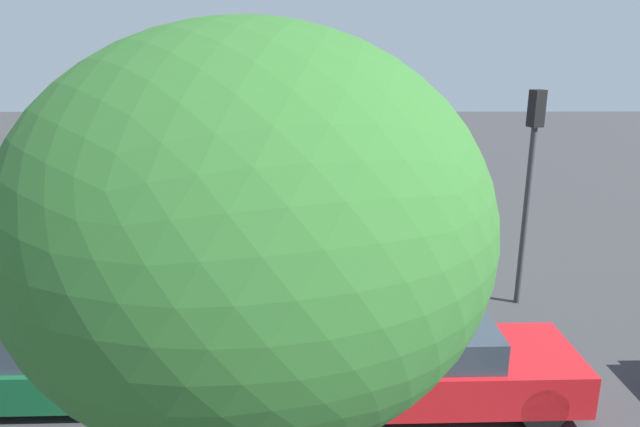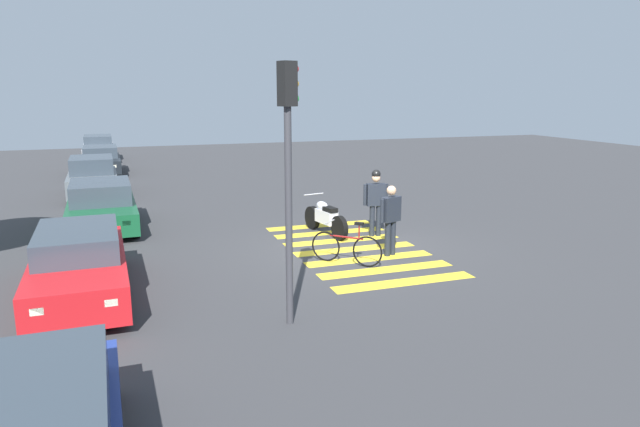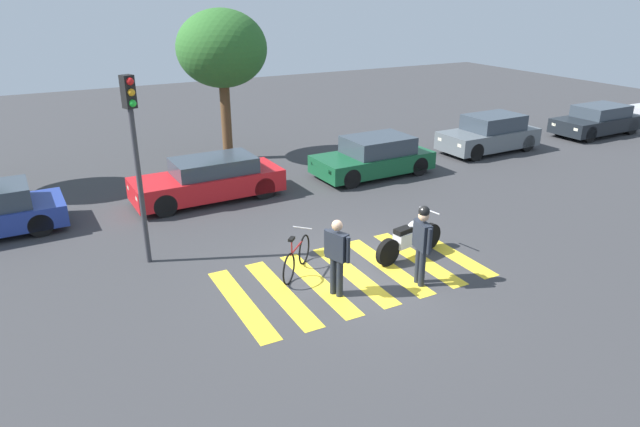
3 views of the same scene
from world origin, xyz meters
name	(u,v)px [view 2 (image 2 of 3)]	position (x,y,z in m)	size (l,w,h in m)	color
ground_plane	(355,249)	(0.00, 0.00, 0.00)	(60.00, 60.00, 0.00)	#38383A
police_motorcycle	(326,218)	(1.67, 0.18, 0.47)	(2.12, 0.70, 1.05)	black
leaning_bicycle	(347,248)	(-1.11, 0.67, 0.39)	(1.28, 1.27, 1.02)	black
officer_on_foot	(376,198)	(1.05, -1.04, 1.07)	(0.28, 0.68, 1.84)	#1E232D
officer_by_motorcycle	(391,216)	(-0.79, -0.60, 0.98)	(0.36, 0.65, 1.71)	#1E232D
crosswalk_stripes	(355,249)	(0.00, 0.00, 0.00)	(5.85, 3.17, 0.01)	yellow
car_red_convertible	(79,264)	(-1.35, 6.32, 0.64)	(4.56, 1.80, 1.31)	black
car_green_compact	(102,207)	(4.47, 6.05, 0.64)	(4.16, 1.95, 1.35)	black
car_grey_coupe	(93,178)	(10.22, 6.49, 0.69)	(4.12, 1.83, 1.46)	black
car_black_suv	(101,160)	(16.48, 6.36, 0.63)	(4.28, 1.85, 1.29)	black
car_silver_sedan	(99,149)	(22.01, 6.61, 0.68)	(4.63, 1.78, 1.43)	black
traffic_light_pole	(289,153)	(-3.96, 2.84, 2.93)	(0.30, 0.36, 4.37)	#38383D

